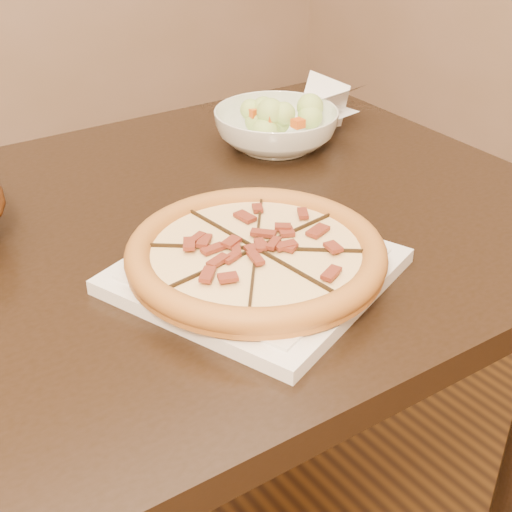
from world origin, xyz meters
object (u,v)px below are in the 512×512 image
Objects in this scene: dining_table at (126,312)px; salad_bowl at (276,129)px; pizza at (256,253)px; plate at (256,270)px.

salad_bowl is (0.36, 0.13, 0.15)m from dining_table.
salad_bowl reaches higher than pizza.
salad_bowl reaches higher than dining_table.
dining_table is at bearing 118.42° from plate.
salad_bowl is at bearing 49.21° from pizza.
dining_table is 3.66× the size of plate.
salad_bowl is (0.27, 0.31, -0.00)m from pizza.
plate is (0.10, -0.18, 0.12)m from dining_table.
dining_table is 0.25m from pizza.
dining_table is 0.24m from plate.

